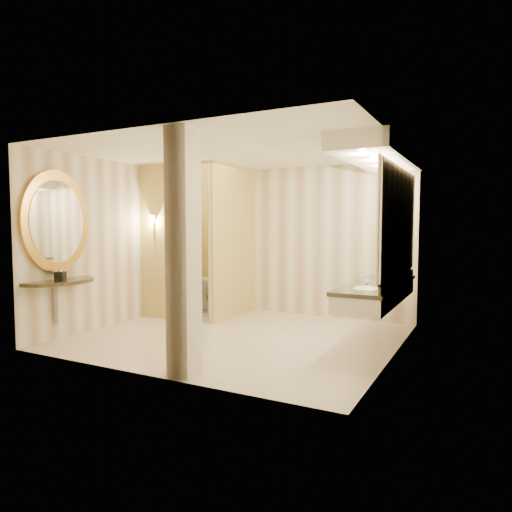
# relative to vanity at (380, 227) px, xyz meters

# --- Properties ---
(floor) EXTENTS (4.50, 4.50, 0.00)m
(floor) POSITION_rel_vanity_xyz_m (-1.98, -0.40, -1.63)
(floor) COLOR beige
(floor) RESTS_ON ground
(ceiling) EXTENTS (4.50, 4.50, 0.00)m
(ceiling) POSITION_rel_vanity_xyz_m (-1.98, -0.40, 1.07)
(ceiling) COLOR white
(ceiling) RESTS_ON wall_back
(wall_back) EXTENTS (4.50, 0.02, 2.70)m
(wall_back) POSITION_rel_vanity_xyz_m (-1.98, 1.60, -0.28)
(wall_back) COLOR white
(wall_back) RESTS_ON floor
(wall_front) EXTENTS (4.50, 0.02, 2.70)m
(wall_front) POSITION_rel_vanity_xyz_m (-1.98, -2.40, -0.28)
(wall_front) COLOR white
(wall_front) RESTS_ON floor
(wall_left) EXTENTS (0.02, 4.00, 2.70)m
(wall_left) POSITION_rel_vanity_xyz_m (-4.23, -0.40, -0.28)
(wall_left) COLOR white
(wall_left) RESTS_ON floor
(wall_right) EXTENTS (0.02, 4.00, 2.70)m
(wall_right) POSITION_rel_vanity_xyz_m (0.27, -0.40, -0.28)
(wall_right) COLOR white
(wall_right) RESTS_ON floor
(toilet_closet) EXTENTS (1.50, 1.55, 2.70)m
(toilet_closet) POSITION_rel_vanity_xyz_m (-3.09, 0.57, -0.24)
(toilet_closet) COLOR #EBDD7B
(toilet_closet) RESTS_ON floor
(wall_sconce) EXTENTS (0.14, 0.14, 0.42)m
(wall_sconce) POSITION_rel_vanity_xyz_m (-3.90, 0.03, 0.10)
(wall_sconce) COLOR gold
(wall_sconce) RESTS_ON toilet_closet
(vanity) EXTENTS (0.75, 2.53, 2.09)m
(vanity) POSITION_rel_vanity_xyz_m (0.00, 0.00, 0.00)
(vanity) COLOR beige
(vanity) RESTS_ON floor
(console_shelf) EXTENTS (1.12, 1.12, 2.01)m
(console_shelf) POSITION_rel_vanity_xyz_m (-4.19, -1.76, -0.28)
(console_shelf) COLOR black
(console_shelf) RESTS_ON floor
(pillar) EXTENTS (0.28, 0.28, 2.70)m
(pillar) POSITION_rel_vanity_xyz_m (-1.63, -2.20, -0.28)
(pillar) COLOR beige
(pillar) RESTS_ON floor
(tissue_box) EXTENTS (0.16, 0.16, 0.12)m
(tissue_box) POSITION_rel_vanity_xyz_m (-4.02, -1.84, -0.69)
(tissue_box) COLOR black
(tissue_box) RESTS_ON console_shelf
(toilet) EXTENTS (0.48, 0.71, 0.67)m
(toilet) POSITION_rel_vanity_xyz_m (-3.44, 1.11, -1.29)
(toilet) COLOR white
(toilet) RESTS_ON floor
(soap_bottle_a) EXTENTS (0.06, 0.07, 0.13)m
(soap_bottle_a) POSITION_rel_vanity_xyz_m (-0.12, -0.40, -0.69)
(soap_bottle_a) COLOR beige
(soap_bottle_a) RESTS_ON vanity
(soap_bottle_b) EXTENTS (0.12, 0.12, 0.12)m
(soap_bottle_b) POSITION_rel_vanity_xyz_m (-0.09, -0.37, -0.69)
(soap_bottle_b) COLOR silver
(soap_bottle_b) RESTS_ON vanity
(soap_bottle_c) EXTENTS (0.09, 0.09, 0.19)m
(soap_bottle_c) POSITION_rel_vanity_xyz_m (-0.05, 0.44, -0.66)
(soap_bottle_c) COLOR #C6B28C
(soap_bottle_c) RESTS_ON vanity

